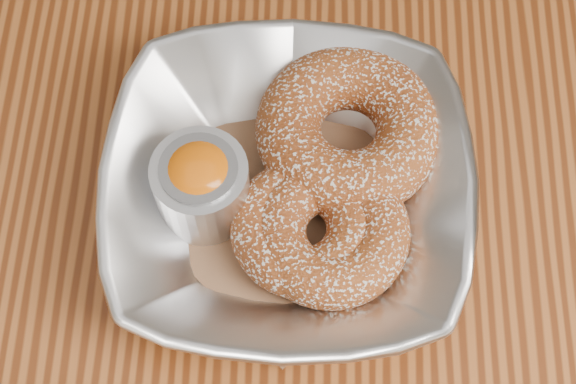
{
  "coord_description": "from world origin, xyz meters",
  "views": [
    {
      "loc": [
        -0.0,
        -0.26,
        1.26
      ],
      "look_at": [
        -0.01,
        -0.04,
        0.78
      ],
      "focal_mm": 55.0,
      "sensor_mm": 36.0,
      "label": 1
    }
  ],
  "objects_px": {
    "table": "(299,220)",
    "ramekin": "(201,185)",
    "serving_bowl": "(288,194)",
    "donut_extra": "(330,232)",
    "donut_back": "(348,129)",
    "donut_front": "(304,228)"
  },
  "relations": [
    {
      "from": "donut_front",
      "to": "ramekin",
      "type": "xyz_separation_m",
      "value": [
        -0.06,
        0.02,
        0.01
      ]
    },
    {
      "from": "table",
      "to": "donut_back",
      "type": "bearing_deg",
      "value": 13.49
    },
    {
      "from": "serving_bowl",
      "to": "donut_front",
      "type": "distance_m",
      "value": 0.02
    },
    {
      "from": "table",
      "to": "donut_extra",
      "type": "height_order",
      "value": "donut_extra"
    },
    {
      "from": "table",
      "to": "ramekin",
      "type": "bearing_deg",
      "value": -147.86
    },
    {
      "from": "donut_extra",
      "to": "ramekin",
      "type": "relative_size",
      "value": 1.66
    },
    {
      "from": "donut_front",
      "to": "donut_extra",
      "type": "bearing_deg",
      "value": -10.02
    },
    {
      "from": "donut_back",
      "to": "ramekin",
      "type": "xyz_separation_m",
      "value": [
        -0.09,
        -0.04,
        0.01
      ]
    },
    {
      "from": "table",
      "to": "donut_front",
      "type": "distance_m",
      "value": 0.14
    },
    {
      "from": "donut_front",
      "to": "donut_extra",
      "type": "distance_m",
      "value": 0.02
    },
    {
      "from": "table",
      "to": "serving_bowl",
      "type": "height_order",
      "value": "serving_bowl"
    },
    {
      "from": "donut_back",
      "to": "donut_extra",
      "type": "bearing_deg",
      "value": -98.9
    },
    {
      "from": "donut_back",
      "to": "ramekin",
      "type": "height_order",
      "value": "ramekin"
    },
    {
      "from": "table",
      "to": "donut_front",
      "type": "height_order",
      "value": "donut_front"
    },
    {
      "from": "table",
      "to": "ramekin",
      "type": "xyz_separation_m",
      "value": [
        -0.06,
        -0.04,
        0.14
      ]
    },
    {
      "from": "donut_front",
      "to": "ramekin",
      "type": "relative_size",
      "value": 1.54
    },
    {
      "from": "ramekin",
      "to": "donut_front",
      "type": "bearing_deg",
      "value": -18.86
    },
    {
      "from": "donut_back",
      "to": "donut_front",
      "type": "xyz_separation_m",
      "value": [
        -0.03,
        -0.06,
        -0.0
      ]
    },
    {
      "from": "serving_bowl",
      "to": "donut_extra",
      "type": "xyz_separation_m",
      "value": [
        0.03,
        -0.02,
        -0.0
      ]
    },
    {
      "from": "serving_bowl",
      "to": "donut_extra",
      "type": "height_order",
      "value": "serving_bowl"
    },
    {
      "from": "donut_back",
      "to": "table",
      "type": "bearing_deg",
      "value": -166.51
    },
    {
      "from": "donut_back",
      "to": "donut_extra",
      "type": "xyz_separation_m",
      "value": [
        -0.01,
        -0.07,
        -0.0
      ]
    }
  ]
}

